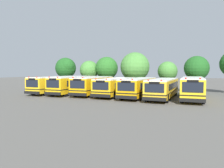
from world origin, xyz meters
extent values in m
plane|color=#595651|center=(0.00, 0.00, 0.00)|extent=(160.00, 160.00, 0.00)
cube|color=yellow|center=(-9.92, 0.20, 1.39)|extent=(2.48, 10.71, 2.07)
cube|color=white|center=(-9.92, 0.20, 2.48)|extent=(2.43, 10.50, 0.12)
cube|color=black|center=(-9.92, -5.23, 0.53)|extent=(2.52, 0.16, 0.36)
cube|color=black|center=(-9.92, -5.18, 1.76)|extent=(2.02, 0.06, 1.00)
cube|color=black|center=(-8.67, 0.50, 1.72)|extent=(0.05, 8.35, 0.75)
cube|color=black|center=(-11.17, 0.50, 1.72)|extent=(0.05, 8.35, 0.75)
cube|color=black|center=(-9.92, 0.20, 0.97)|extent=(2.50, 10.82, 0.10)
sphere|color=red|center=(-9.25, -5.01, 2.58)|extent=(0.18, 0.18, 0.18)
sphere|color=red|center=(-10.60, -5.01, 2.58)|extent=(0.18, 0.18, 0.18)
cube|color=black|center=(-9.92, -5.19, 2.32)|extent=(1.11, 0.08, 0.24)
cylinder|color=black|center=(-8.83, -3.76, 0.50)|extent=(0.28, 1.00, 1.00)
cylinder|color=black|center=(-11.02, -3.76, 0.50)|extent=(0.28, 1.00, 1.00)
cylinder|color=black|center=(-8.82, 3.75, 0.50)|extent=(0.28, 1.00, 1.00)
cylinder|color=black|center=(-11.01, 3.75, 0.50)|extent=(0.28, 1.00, 1.00)
cube|color=yellow|center=(-6.75, 0.16, 1.40)|extent=(2.56, 10.41, 2.10)
cube|color=white|center=(-6.75, 0.16, 2.51)|extent=(2.51, 10.20, 0.12)
cube|color=black|center=(-6.65, -5.10, 0.53)|extent=(2.44, 0.20, 0.36)
cube|color=black|center=(-6.65, -5.05, 1.78)|extent=(1.96, 0.09, 1.01)
cube|color=black|center=(-5.54, 0.48, 1.74)|extent=(0.18, 8.09, 0.76)
cube|color=black|center=(-7.96, 0.44, 1.74)|extent=(0.18, 8.09, 0.76)
cube|color=black|center=(-6.75, 0.16, 0.98)|extent=(2.59, 10.51, 0.10)
sphere|color=red|center=(-6.00, -4.86, 2.61)|extent=(0.18, 0.18, 0.18)
sphere|color=red|center=(-7.31, -4.89, 2.61)|extent=(0.18, 0.18, 0.18)
cube|color=black|center=(-6.65, -5.06, 2.35)|extent=(1.07, 0.10, 0.24)
cylinder|color=black|center=(-5.63, -3.61, 0.50)|extent=(0.30, 1.00, 1.00)
cylinder|color=black|center=(-7.73, -3.64, 0.50)|extent=(0.30, 1.00, 1.00)
cylinder|color=black|center=(-5.75, 3.56, 0.50)|extent=(0.30, 1.00, 1.00)
cylinder|color=black|center=(-7.86, 3.52, 0.50)|extent=(0.30, 1.00, 1.00)
cube|color=#EAA80C|center=(-3.32, -0.09, 1.39)|extent=(2.68, 9.11, 2.08)
cube|color=white|center=(-3.32, -0.09, 2.49)|extent=(2.62, 8.93, 0.12)
cube|color=black|center=(-3.25, -4.69, 0.53)|extent=(2.58, 0.20, 0.36)
cube|color=black|center=(-3.25, -4.64, 1.76)|extent=(2.07, 0.10, 1.00)
cube|color=black|center=(-2.05, 0.23, 1.72)|extent=(0.16, 7.07, 0.75)
cube|color=black|center=(-4.61, 0.19, 1.72)|extent=(0.16, 7.07, 0.75)
cube|color=black|center=(-3.32, -0.09, 0.97)|extent=(2.70, 9.20, 0.10)
sphere|color=red|center=(-2.56, -4.46, 2.59)|extent=(0.18, 0.18, 0.18)
sphere|color=red|center=(-3.94, -4.48, 2.59)|extent=(0.18, 0.18, 0.18)
cube|color=black|center=(-3.25, -4.65, 2.33)|extent=(1.14, 0.10, 0.24)
cylinder|color=black|center=(-2.15, -3.20, 0.50)|extent=(0.30, 1.00, 1.00)
cylinder|color=black|center=(-4.39, -3.24, 0.50)|extent=(0.30, 1.00, 1.00)
cylinder|color=black|center=(-2.25, 2.66, 0.50)|extent=(0.30, 1.00, 1.00)
cylinder|color=black|center=(-4.49, 2.63, 0.50)|extent=(0.30, 1.00, 1.00)
cube|color=yellow|center=(0.09, 0.20, 1.32)|extent=(2.71, 10.04, 1.94)
cube|color=white|center=(0.09, 0.20, 2.35)|extent=(2.66, 9.84, 0.12)
cube|color=black|center=(0.00, -4.87, 0.53)|extent=(2.60, 0.20, 0.36)
cube|color=black|center=(0.01, -4.82, 1.67)|extent=(2.09, 0.09, 0.93)
cube|color=black|center=(1.39, 0.48, 1.63)|extent=(0.17, 7.80, 0.70)
cube|color=black|center=(-1.20, 0.52, 1.63)|extent=(0.17, 7.80, 0.70)
cube|color=black|center=(0.09, 0.20, 0.93)|extent=(2.74, 10.14, 0.10)
sphere|color=red|center=(0.71, -4.66, 2.45)|extent=(0.18, 0.18, 0.18)
sphere|color=red|center=(-0.69, -4.64, 2.45)|extent=(0.18, 0.18, 0.18)
cube|color=black|center=(0.01, -4.83, 2.19)|extent=(1.15, 0.10, 0.24)
cylinder|color=black|center=(1.16, -3.42, 0.50)|extent=(0.30, 1.00, 1.00)
cylinder|color=black|center=(-1.10, -3.38, 0.50)|extent=(0.30, 1.00, 1.00)
cylinder|color=black|center=(1.27, 3.38, 0.50)|extent=(0.30, 1.00, 1.00)
cylinder|color=black|center=(-0.99, 3.42, 0.50)|extent=(0.30, 1.00, 1.00)
cube|color=#EAA80C|center=(3.39, -0.23, 1.34)|extent=(2.68, 9.82, 1.99)
cube|color=white|center=(3.39, -0.23, 2.40)|extent=(2.63, 9.62, 0.12)
cube|color=black|center=(3.27, -5.18, 0.53)|extent=(2.50, 0.22, 0.36)
cube|color=black|center=(3.27, -5.13, 1.70)|extent=(2.01, 0.11, 0.95)
cube|color=black|center=(4.64, 0.04, 1.66)|extent=(0.22, 7.61, 0.72)
cube|color=black|center=(2.15, 0.10, 1.66)|extent=(0.22, 7.61, 0.72)
cube|color=black|center=(3.39, -0.23, 0.95)|extent=(2.71, 9.91, 0.10)
sphere|color=red|center=(3.95, -4.97, 2.50)|extent=(0.18, 0.18, 0.18)
sphere|color=red|center=(2.60, -4.94, 2.50)|extent=(0.18, 0.18, 0.18)
cube|color=black|center=(3.27, -5.14, 2.24)|extent=(1.10, 0.11, 0.24)
cylinder|color=black|center=(4.39, -3.73, 0.50)|extent=(0.30, 1.01, 1.00)
cylinder|color=black|center=(2.22, -3.68, 0.50)|extent=(0.30, 1.01, 1.00)
cylinder|color=black|center=(4.54, 2.82, 0.50)|extent=(0.30, 1.01, 1.00)
cylinder|color=black|center=(2.38, 2.88, 0.50)|extent=(0.30, 1.01, 1.00)
cube|color=yellow|center=(6.55, -0.15, 1.32)|extent=(2.66, 10.65, 1.94)
cube|color=white|center=(6.55, -0.15, 2.35)|extent=(2.61, 10.44, 0.12)
cube|color=black|center=(6.45, -5.52, 0.53)|extent=(2.51, 0.21, 0.36)
cube|color=black|center=(6.45, -5.47, 1.67)|extent=(2.02, 0.10, 0.93)
cube|color=black|center=(7.81, 0.12, 1.63)|extent=(0.20, 8.27, 0.70)
cube|color=black|center=(5.31, 0.17, 1.63)|extent=(0.20, 8.27, 0.70)
cube|color=black|center=(6.55, -0.15, 0.93)|extent=(2.69, 10.76, 0.10)
sphere|color=red|center=(7.13, -5.32, 2.45)|extent=(0.18, 0.18, 0.18)
sphere|color=red|center=(5.78, -5.29, 2.45)|extent=(0.18, 0.18, 0.18)
cube|color=black|center=(6.45, -5.48, 2.19)|extent=(1.11, 0.10, 0.24)
cylinder|color=black|center=(7.57, -4.08, 0.50)|extent=(0.30, 1.01, 1.00)
cylinder|color=black|center=(5.39, -4.03, 0.50)|extent=(0.30, 1.01, 1.00)
cylinder|color=black|center=(7.71, 3.33, 0.50)|extent=(0.30, 1.01, 1.00)
cylinder|color=black|center=(5.53, 3.37, 0.50)|extent=(0.30, 1.01, 1.00)
cube|color=yellow|center=(10.01, -0.11, 1.44)|extent=(2.66, 9.74, 2.18)
cube|color=white|center=(10.01, -0.11, 2.59)|extent=(2.61, 9.55, 0.12)
cube|color=black|center=(10.14, -5.02, 0.53)|extent=(2.47, 0.22, 0.36)
cube|color=black|center=(10.13, -4.97, 1.83)|extent=(1.98, 0.11, 1.05)
cube|color=black|center=(11.23, 0.22, 1.79)|extent=(0.24, 7.55, 0.78)
cube|color=black|center=(8.77, 0.15, 1.79)|extent=(0.24, 7.55, 0.78)
cube|color=black|center=(10.01, -0.11, 1.00)|extent=(2.69, 9.84, 0.10)
sphere|color=red|center=(10.79, -4.79, 2.69)|extent=(0.18, 0.18, 0.18)
sphere|color=red|center=(9.47, -4.82, 2.69)|extent=(0.18, 0.18, 0.18)
cube|color=black|center=(10.14, -4.98, 2.43)|extent=(1.09, 0.11, 0.24)
cylinder|color=black|center=(11.16, -3.53, 0.50)|extent=(0.31, 1.01, 1.00)
cylinder|color=black|center=(9.03, -3.58, 0.50)|extent=(0.31, 1.01, 1.00)
cylinder|color=black|center=(11.00, 2.95, 0.50)|extent=(0.31, 1.01, 1.00)
cylinder|color=black|center=(8.86, 2.90, 0.50)|extent=(0.31, 1.01, 1.00)
cylinder|color=#4C3823|center=(-14.16, 8.78, 1.22)|extent=(0.37, 0.37, 2.44)
sphere|color=#1E561E|center=(-14.16, 8.78, 3.98)|extent=(4.13, 4.13, 4.13)
sphere|color=#1E561E|center=(-13.61, 8.46, 4.33)|extent=(3.09, 3.09, 3.09)
cylinder|color=#4C3823|center=(-8.85, 8.85, 1.10)|extent=(0.37, 0.37, 2.21)
sphere|color=#478438|center=(-8.85, 8.85, 3.56)|extent=(3.60, 3.60, 3.60)
sphere|color=#478438|center=(-9.08, 8.88, 3.94)|extent=(2.04, 2.04, 2.04)
cylinder|color=#4C3823|center=(-5.32, 9.14, 1.16)|extent=(0.44, 0.44, 2.32)
sphere|color=#286623|center=(-5.32, 9.14, 3.91)|extent=(4.23, 4.23, 4.23)
sphere|color=#286623|center=(-5.75, 9.49, 3.84)|extent=(3.19, 3.19, 3.19)
cylinder|color=#4C3823|center=(0.22, 8.87, 1.11)|extent=(0.37, 0.37, 2.21)
sphere|color=#478438|center=(0.22, 8.87, 4.12)|extent=(5.10, 5.10, 5.10)
sphere|color=#478438|center=(0.36, 8.98, 4.22)|extent=(2.96, 2.96, 2.96)
cylinder|color=#4C3823|center=(5.74, 9.56, 1.06)|extent=(0.32, 0.32, 2.12)
sphere|color=#478438|center=(5.74, 9.56, 3.36)|extent=(3.30, 3.30, 3.30)
sphere|color=#478438|center=(5.42, 9.33, 3.72)|extent=(1.91, 1.91, 1.91)
cylinder|color=#4C3823|center=(10.31, 8.08, 1.22)|extent=(0.42, 0.42, 2.44)
sphere|color=#1E561E|center=(10.31, 8.08, 3.85)|extent=(3.76, 3.76, 3.76)
sphere|color=#1E561E|center=(10.25, 8.03, 3.98)|extent=(2.32, 2.32, 2.32)
camera|label=1|loc=(10.67, -27.26, 3.46)|focal=34.07mm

